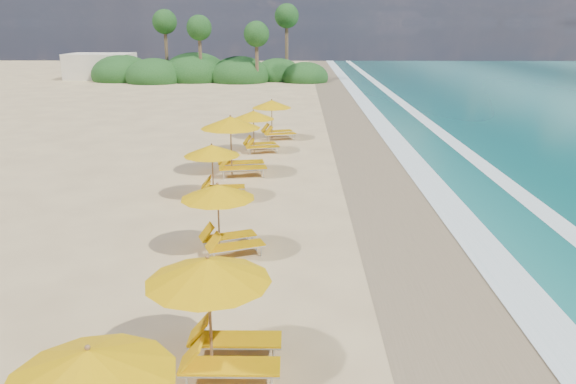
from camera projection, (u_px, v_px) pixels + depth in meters
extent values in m
plane|color=#D3B67C|center=(288.00, 230.00, 17.11)|extent=(160.00, 160.00, 0.00)
cube|color=#8D7654|center=(419.00, 230.00, 17.04)|extent=(4.00, 160.00, 0.01)
cube|color=white|center=(469.00, 230.00, 17.01)|extent=(1.20, 160.00, 0.01)
cube|color=white|center=(568.00, 231.00, 16.96)|extent=(0.80, 160.00, 0.01)
cone|color=#DB9E04|center=(89.00, 364.00, 7.03)|extent=(2.31, 2.31, 0.43)
sphere|color=olive|center=(87.00, 348.00, 6.96)|extent=(0.08, 0.08, 0.08)
cylinder|color=olive|center=(210.00, 316.00, 9.90)|extent=(0.05, 0.05, 2.16)
cone|color=#DB9E04|center=(208.00, 270.00, 9.64)|extent=(2.23, 2.23, 0.43)
sphere|color=olive|center=(207.00, 257.00, 9.57)|extent=(0.08, 0.08, 0.08)
cylinder|color=olive|center=(219.00, 220.00, 15.07)|extent=(0.05, 0.05, 1.93)
cone|color=#DB9E04|center=(218.00, 191.00, 14.84)|extent=(2.59, 2.59, 0.39)
sphere|color=olive|center=(217.00, 184.00, 14.78)|extent=(0.07, 0.07, 0.07)
cylinder|color=olive|center=(213.00, 172.00, 19.86)|extent=(0.05, 0.05, 1.94)
cone|color=#DB9E04|center=(212.00, 150.00, 19.63)|extent=(2.20, 2.20, 0.39)
sphere|color=olive|center=(212.00, 144.00, 19.56)|extent=(0.07, 0.07, 0.07)
cylinder|color=olive|center=(231.00, 146.00, 23.00)|extent=(0.06, 0.06, 2.39)
cone|color=#DB9E04|center=(230.00, 122.00, 22.71)|extent=(2.86, 2.86, 0.48)
sphere|color=olive|center=(230.00, 116.00, 22.63)|extent=(0.09, 0.09, 0.09)
cylinder|color=olive|center=(254.00, 132.00, 27.13)|extent=(0.05, 0.05, 1.99)
cone|color=#DB9E04|center=(253.00, 115.00, 26.89)|extent=(2.49, 2.49, 0.40)
sphere|color=olive|center=(253.00, 110.00, 26.82)|extent=(0.07, 0.07, 0.07)
cylinder|color=olive|center=(272.00, 120.00, 30.23)|extent=(0.05, 0.05, 2.07)
cone|color=#DB9E04|center=(272.00, 104.00, 29.98)|extent=(2.63, 2.63, 0.42)
sphere|color=olive|center=(272.00, 100.00, 29.91)|extent=(0.07, 0.07, 0.07)
ellipsoid|color=#163D14|center=(240.00, 76.00, 60.11)|extent=(6.40, 6.40, 4.16)
ellipsoid|color=#163D14|center=(195.00, 74.00, 61.13)|extent=(7.20, 7.20, 4.68)
ellipsoid|color=#163D14|center=(154.00, 77.00, 59.32)|extent=(6.00, 6.00, 3.90)
ellipsoid|color=#163D14|center=(278.00, 75.00, 61.97)|extent=(5.60, 5.60, 3.64)
ellipsoid|color=#163D14|center=(122.00, 75.00, 61.28)|extent=(6.60, 6.60, 4.29)
ellipsoid|color=#163D14|center=(305.00, 77.00, 60.02)|extent=(5.00, 5.00, 3.25)
cylinder|color=brown|center=(257.00, 59.00, 57.61)|extent=(0.36, 0.36, 5.00)
sphere|color=#163D14|center=(256.00, 34.00, 56.89)|extent=(2.60, 2.60, 2.60)
cylinder|color=brown|center=(200.00, 56.00, 58.59)|extent=(0.36, 0.36, 5.60)
sphere|color=#163D14|center=(199.00, 28.00, 57.78)|extent=(2.60, 2.60, 2.60)
cylinder|color=brown|center=(166.00, 52.00, 60.49)|extent=(0.36, 0.36, 6.20)
sphere|color=#163D14|center=(165.00, 22.00, 59.59)|extent=(2.60, 2.60, 2.60)
cylinder|color=brown|center=(287.00, 48.00, 61.13)|extent=(0.36, 0.36, 6.80)
sphere|color=#163D14|center=(287.00, 16.00, 60.15)|extent=(2.60, 2.60, 2.60)
cube|color=beige|center=(101.00, 66.00, 63.03)|extent=(7.00, 5.00, 2.80)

